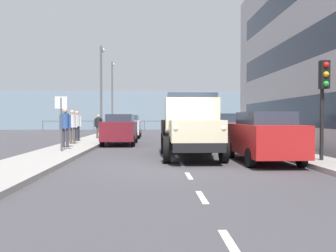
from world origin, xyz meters
The scene contains 19 objects.
ground_plane centered at (0.00, -10.53, 0.00)m, with size 80.00×80.00×0.00m, color #423F44.
sidewalk_left centered at (-4.83, -10.53, 0.07)m, with size 2.14×43.45×0.15m, color #9E9993.
sidewalk_right centered at (4.83, -10.53, 0.07)m, with size 2.14×43.45×0.15m, color #9E9993.
road_centreline_markings centered at (0.00, -9.41, 0.00)m, with size 0.12×38.96×0.01m.
sea_horizon centered at (0.00, -35.25, 2.50)m, with size 80.00×0.80×5.00m, color gray.
seawall_railing centered at (0.00, -31.65, 0.92)m, with size 28.08×0.08×1.20m.
truck_vintage_cream centered at (-0.48, -2.07, 1.18)m, with size 2.17×5.64×2.43m.
car_red_kerbside_near centered at (-2.81, -0.88, 0.90)m, with size 1.78×4.32×1.72m.
car_grey_kerbside_1 centered at (-2.81, -6.30, 0.90)m, with size 1.89×4.36×1.72m.
car_maroon_oppositeside_0 centered at (2.81, -9.23, 0.90)m, with size 1.83×4.61×1.72m.
car_white_oppositeside_1 centered at (2.81, -16.12, 0.90)m, with size 1.83×4.37×1.72m.
pedestrian_strolling centered at (5.00, -5.50, 1.23)m, with size 0.53×0.34×1.82m.
pedestrian_by_lamp centered at (5.20, -7.86, 1.20)m, with size 0.53×0.34×1.78m.
pedestrian_in_dark_coat centered at (5.47, -10.23, 1.20)m, with size 0.53×0.34×1.78m.
pedestrian_couple_a centered at (4.58, -12.77, 1.08)m, with size 0.53×0.34×1.59m.
traffic_light_near centered at (-4.53, -0.09, 2.47)m, with size 0.28×0.41×3.20m.
lamp_post_promenade centered at (4.67, -14.86, 4.03)m, with size 0.32×1.14×6.53m.
lamp_post_far centered at (5.00, -24.67, 4.23)m, with size 0.32×1.14×6.91m.
street_sign centered at (4.71, -3.66, 1.68)m, with size 0.50×0.07×2.25m.
Camera 1 is at (0.93, 11.20, 1.53)m, focal length 38.32 mm.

